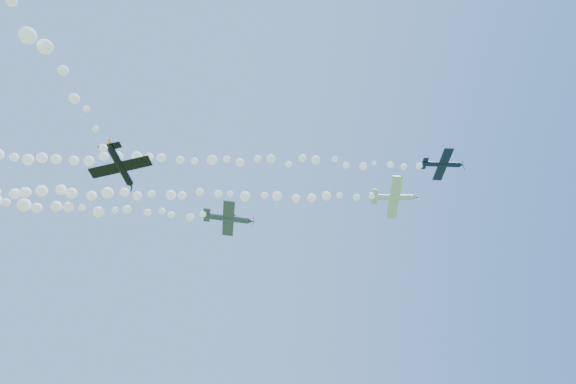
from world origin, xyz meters
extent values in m
cylinder|color=silver|center=(21.10, -5.46, 49.57)|extent=(6.07, 1.60, 0.89)
cone|color=silver|center=(24.31, -5.99, 49.60)|extent=(0.80, 0.88, 0.81)
cone|color=#AD1A13|center=(24.75, -6.07, 49.60)|extent=(0.34, 0.32, 0.28)
cube|color=black|center=(24.63, -6.05, 49.60)|extent=(0.15, 0.68, 1.86)
cube|color=silver|center=(21.34, -5.53, 49.46)|extent=(2.67, 7.28, 2.28)
cube|color=silver|center=(18.43, -5.00, 49.60)|extent=(1.26, 2.62, 0.83)
cube|color=#AD1A13|center=(18.37, -4.83, 50.13)|extent=(1.00, 0.58, 1.18)
sphere|color=black|center=(21.95, -5.49, 49.94)|extent=(0.85, 1.00, 0.90)
cylinder|color=#0C1435|center=(27.04, -10.88, 52.31)|extent=(5.52, 1.80, 0.86)
cone|color=#0C1435|center=(29.95, -11.35, 52.26)|extent=(0.78, 0.84, 0.74)
cone|color=silver|center=(30.36, -11.42, 52.25)|extent=(0.32, 0.30, 0.26)
cube|color=black|center=(30.25, -11.40, 52.25)|extent=(0.09, 0.19, 1.73)
cube|color=#0C1435|center=(27.26, -10.91, 52.20)|extent=(2.43, 6.86, 0.38)
cube|color=#0C1435|center=(24.61, -10.49, 52.40)|extent=(1.14, 2.46, 0.17)
cube|color=silver|center=(24.55, -10.50, 52.90)|extent=(0.88, 0.26, 1.11)
sphere|color=black|center=(27.80, -11.01, 52.64)|extent=(0.76, 0.77, 0.69)
cylinder|color=#394253|center=(-3.08, -3.23, 43.64)|extent=(6.26, 1.33, 1.20)
cone|color=#394253|center=(0.25, -3.44, 43.46)|extent=(0.82, 0.88, 0.86)
cone|color=navy|center=(0.71, -3.47, 43.44)|extent=(0.34, 0.31, 0.30)
cube|color=black|center=(0.59, -3.46, 43.44)|extent=(0.17, 0.18, 1.96)
cube|color=#394253|center=(-2.83, -3.25, 43.51)|extent=(2.02, 7.69, 0.33)
cube|color=#394253|center=(-5.84, -3.06, 43.85)|extent=(1.04, 2.72, 0.16)
cube|color=navy|center=(-5.89, -3.07, 44.42)|extent=(1.05, 0.17, 1.29)
sphere|color=black|center=(-2.19, -3.30, 43.99)|extent=(0.82, 0.80, 0.79)
cylinder|color=black|center=(-15.30, -16.72, 38.40)|extent=(2.02, 5.44, 1.23)
cone|color=black|center=(-14.24, -14.03, 38.14)|extent=(0.87, 0.84, 0.78)
cone|color=orange|center=(-14.09, -13.65, 38.10)|extent=(0.32, 0.34, 0.28)
cube|color=black|center=(-14.13, -13.75, 38.11)|extent=(0.29, 0.31, 1.70)
cube|color=black|center=(-15.21, -16.53, 38.27)|extent=(6.64, 3.59, 1.14)
cube|color=black|center=(-16.19, -18.96, 38.66)|extent=(2.44, 1.53, 0.45)
cube|color=orange|center=(-16.26, -18.96, 39.15)|extent=(0.49, 0.96, 1.15)
sphere|color=black|center=(-15.06, -15.97, 38.67)|extent=(0.89, 0.91, 0.78)
camera|label=1|loc=(-4.43, -55.55, 2.00)|focal=30.00mm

